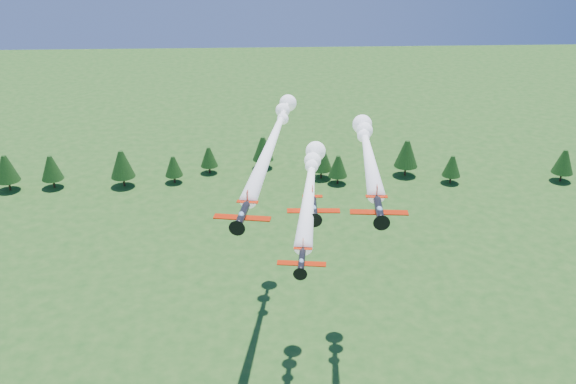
{
  "coord_description": "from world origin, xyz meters",
  "views": [
    {
      "loc": [
        -6.14,
        -78.89,
        82.67
      ],
      "look_at": [
        -2.63,
        0.0,
        45.76
      ],
      "focal_mm": 40.0,
      "sensor_mm": 36.0,
      "label": 1
    }
  ],
  "objects_px": {
    "plane_lead": "(310,182)",
    "plane_right": "(367,147)",
    "plane_left": "(274,136)",
    "plane_slot": "(313,208)"
  },
  "relations": [
    {
      "from": "plane_lead",
      "to": "plane_slot",
      "type": "bearing_deg",
      "value": -84.25
    },
    {
      "from": "plane_lead",
      "to": "plane_left",
      "type": "height_order",
      "value": "plane_left"
    },
    {
      "from": "plane_lead",
      "to": "plane_left",
      "type": "xyz_separation_m",
      "value": [
        -5.5,
        17.21,
        1.96
      ]
    },
    {
      "from": "plane_lead",
      "to": "plane_right",
      "type": "relative_size",
      "value": 1.04
    },
    {
      "from": "plane_left",
      "to": "plane_right",
      "type": "height_order",
      "value": "plane_right"
    },
    {
      "from": "plane_right",
      "to": "plane_slot",
      "type": "relative_size",
      "value": 4.8
    },
    {
      "from": "plane_slot",
      "to": "plane_lead",
      "type": "bearing_deg",
      "value": 91.17
    },
    {
      "from": "plane_lead",
      "to": "plane_right",
      "type": "xyz_separation_m",
      "value": [
        10.11,
        5.62,
        3.79
      ]
    },
    {
      "from": "plane_left",
      "to": "plane_right",
      "type": "relative_size",
      "value": 1.4
    },
    {
      "from": "plane_left",
      "to": "plane_right",
      "type": "bearing_deg",
      "value": -27.29
    }
  ]
}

